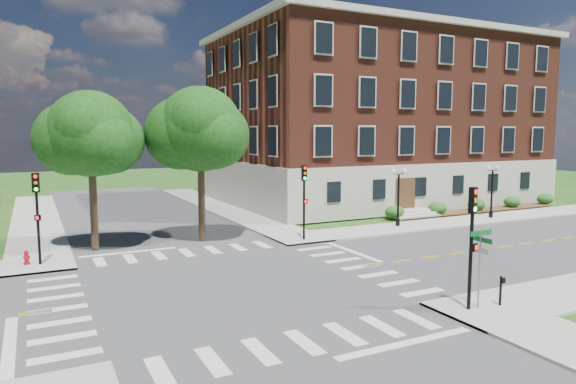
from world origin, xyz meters
name	(u,v)px	position (x,y,z in m)	size (l,w,h in m)	color
ground	(229,286)	(0.00, 0.00, 0.00)	(160.00, 160.00, 0.00)	#1D4914
road_ew	(229,285)	(0.00, 0.00, 0.01)	(90.00, 12.00, 0.01)	#3D3D3F
road_ns	(229,285)	(0.00, 0.00, 0.01)	(12.00, 90.00, 0.01)	#3D3D3F
sidewalk_ne	(336,214)	(15.38, 15.38, 0.06)	(34.00, 34.00, 0.12)	#9E9B93
crosswalk_east	(360,267)	(7.20, 0.00, 0.00)	(2.20, 10.20, 0.02)	silver
stop_bar_east	(353,252)	(8.80, 3.00, 0.00)	(0.40, 5.50, 0.00)	silver
main_building	(374,119)	(24.00, 21.99, 8.34)	(30.60, 22.40, 16.50)	#B5B3A0
shrub_row	(476,212)	(27.00, 10.80, 0.00)	(18.00, 2.00, 1.30)	#1D4617
tree_c	(90,134)	(-4.68, 10.22, 6.89)	(5.02, 5.02, 9.31)	black
tree_d	(200,129)	(1.80, 9.94, 7.18)	(5.38, 5.38, 9.78)	black
traffic_signal_se	(472,232)	(7.15, -7.52, 3.19)	(0.37, 0.44, 4.80)	black
traffic_signal_ne	(304,192)	(7.67, 6.97, 3.19)	(0.34, 0.38, 4.80)	black
traffic_signal_nw	(37,206)	(-7.69, 7.65, 3.19)	(0.38, 0.45, 4.80)	black
twin_lamp_west	(398,194)	(16.21, 8.17, 2.52)	(1.36, 0.36, 4.23)	black
twin_lamp_east	(492,188)	(25.40, 7.78, 2.52)	(1.36, 0.36, 4.23)	black
street_sign_pole	(480,254)	(7.58, -7.57, 2.31)	(1.10, 1.10, 3.10)	gray
push_button_post	(501,289)	(8.61, -7.76, 0.80)	(0.14, 0.21, 1.20)	black
fire_hydrant	(27,258)	(-8.32, 7.89, 0.46)	(0.35, 0.35, 0.75)	maroon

